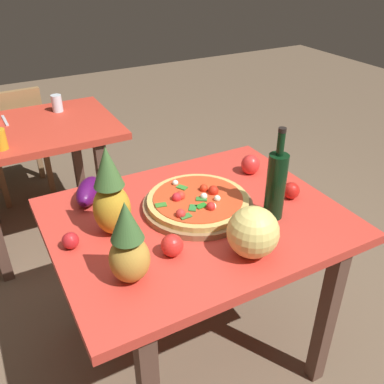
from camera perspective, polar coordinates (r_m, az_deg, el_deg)
The scene contains 17 objects.
ground_plane at distance 2.21m, azimuth 0.47°, elevation -19.96°, with size 10.00×10.00×0.00m, color brown.
display_table at distance 1.74m, azimuth 0.56°, elevation -5.93°, with size 1.13×0.89×0.77m.
background_table at distance 2.71m, azimuth -20.65°, elevation 5.76°, with size 1.00×0.73×0.77m.
dining_chair at distance 3.31m, azimuth -22.59°, elevation 6.75°, with size 0.42×0.42×0.85m.
pizza_board at distance 1.72m, azimuth 0.80°, elevation -1.82°, with size 0.45×0.45×0.03m, color olive.
pizza at distance 1.71m, azimuth 0.77°, elevation -1.09°, with size 0.41×0.41×0.06m.
wine_bottle at distance 1.64m, azimuth 11.23°, elevation 0.99°, with size 0.08×0.08×0.37m.
pineapple_left at distance 1.54m, azimuth -10.90°, elevation -0.49°, with size 0.14×0.14×0.35m.
pineapple_right at distance 1.33m, azimuth -8.55°, elevation -7.23°, with size 0.13×0.13×0.29m.
melon at distance 1.46m, azimuth 8.20°, elevation -5.37°, with size 0.18×0.18×0.18m, color #E5CF70.
bell_pepper at distance 1.99m, azimuth 7.86°, elevation 3.67°, with size 0.09×0.09×0.09m, color red.
eggplant at distance 1.80m, azimuth -13.74°, elevation 0.10°, with size 0.20×0.09×0.09m, color #450C4A.
tomato_by_bottle at distance 1.56m, azimuth -16.03°, elevation -6.30°, with size 0.06×0.06×0.06m, color red.
tomato_at_corner at distance 1.82m, azimuth 13.19°, elevation 0.19°, with size 0.07×0.07×0.07m, color red.
tomato_near_board at distance 1.47m, azimuth -2.70°, elevation -7.18°, with size 0.08×0.08×0.08m, color red.
drinking_glass_water at distance 2.85m, azimuth -17.70°, elevation 11.30°, with size 0.06×0.06×0.11m, color silver.
knife_utensil at distance 2.81m, azimuth -23.85°, elevation 8.78°, with size 0.02×0.18×0.01m, color silver.
Camera 1 is at (-0.68, -1.21, 1.72)m, focal length 39.66 mm.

